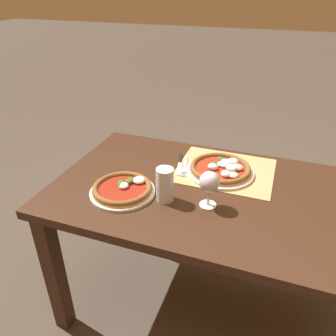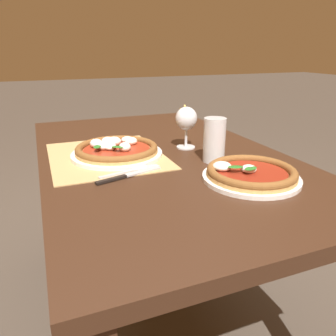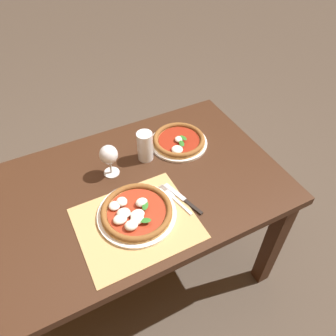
{
  "view_description": "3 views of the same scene",
  "coord_description": "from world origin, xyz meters",
  "px_view_note": "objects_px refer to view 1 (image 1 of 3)",
  "views": [
    {
      "loc": [
        -0.23,
        1.17,
        1.53
      ],
      "look_at": [
        0.22,
        -0.07,
        0.77
      ],
      "focal_mm": 35.0,
      "sensor_mm": 36.0,
      "label": 1
    },
    {
      "loc": [
        1.07,
        -0.39,
        1.09
      ],
      "look_at": [
        0.24,
        -0.06,
        0.77
      ],
      "focal_mm": 35.0,
      "sensor_mm": 36.0,
      "label": 2
    },
    {
      "loc": [
        -0.26,
        -0.9,
        1.8
      ],
      "look_at": [
        0.18,
        -0.06,
        0.84
      ],
      "focal_mm": 35.0,
      "sensor_mm": 36.0,
      "label": 3
    }
  ],
  "objects_px": {
    "pint_glass": "(165,185)",
    "knife": "(180,164)",
    "pizza_far": "(123,189)",
    "wine_glass": "(209,183)",
    "pizza_near": "(221,169)",
    "fork": "(185,166)"
  },
  "relations": [
    {
      "from": "pint_glass",
      "to": "knife",
      "type": "distance_m",
      "value": 0.31
    },
    {
      "from": "pizza_far",
      "to": "wine_glass",
      "type": "height_order",
      "value": "wine_glass"
    },
    {
      "from": "pizza_near",
      "to": "pint_glass",
      "type": "distance_m",
      "value": 0.34
    },
    {
      "from": "pizza_far",
      "to": "knife",
      "type": "bearing_deg",
      "value": -115.95
    },
    {
      "from": "fork",
      "to": "knife",
      "type": "xyz_separation_m",
      "value": [
        0.03,
        -0.01,
        0.0
      ]
    },
    {
      "from": "fork",
      "to": "knife",
      "type": "bearing_deg",
      "value": -19.98
    },
    {
      "from": "wine_glass",
      "to": "knife",
      "type": "height_order",
      "value": "wine_glass"
    },
    {
      "from": "pint_glass",
      "to": "knife",
      "type": "bearing_deg",
      "value": -83.81
    },
    {
      "from": "pizza_far",
      "to": "pint_glass",
      "type": "height_order",
      "value": "pint_glass"
    },
    {
      "from": "pizza_far",
      "to": "pint_glass",
      "type": "distance_m",
      "value": 0.19
    },
    {
      "from": "wine_glass",
      "to": "knife",
      "type": "bearing_deg",
      "value": -53.02
    },
    {
      "from": "pizza_far",
      "to": "wine_glass",
      "type": "relative_size",
      "value": 1.79
    },
    {
      "from": "fork",
      "to": "pizza_far",
      "type": "bearing_deg",
      "value": 58.98
    },
    {
      "from": "wine_glass",
      "to": "fork",
      "type": "relative_size",
      "value": 0.78
    },
    {
      "from": "pizza_near",
      "to": "pint_glass",
      "type": "height_order",
      "value": "pint_glass"
    },
    {
      "from": "fork",
      "to": "pint_glass",
      "type": "bearing_deg",
      "value": 90.55
    },
    {
      "from": "pizza_far",
      "to": "wine_glass",
      "type": "distance_m",
      "value": 0.37
    },
    {
      "from": "pizza_far",
      "to": "knife",
      "type": "distance_m",
      "value": 0.35
    },
    {
      "from": "pint_glass",
      "to": "knife",
      "type": "xyz_separation_m",
      "value": [
        0.03,
        -0.3,
        -0.06
      ]
    },
    {
      "from": "wine_glass",
      "to": "pizza_far",
      "type": "bearing_deg",
      "value": 5.76
    },
    {
      "from": "pizza_near",
      "to": "pizza_far",
      "type": "height_order",
      "value": "pizza_near"
    },
    {
      "from": "wine_glass",
      "to": "knife",
      "type": "relative_size",
      "value": 0.73
    }
  ]
}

